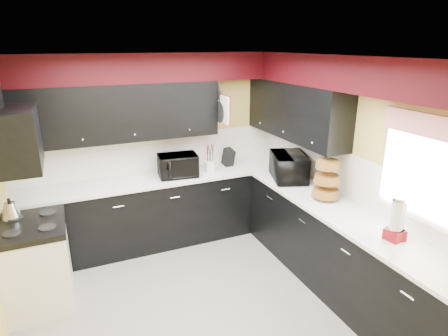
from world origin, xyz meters
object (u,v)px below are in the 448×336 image
object	(u,v)px
utensil_crock	(210,166)
knife_block	(228,157)
microwave	(289,167)
kettle	(11,210)
toaster_oven	(178,166)

from	to	relation	value
utensil_crock	knife_block	distance (m)	0.36
microwave	utensil_crock	distance (m)	1.06
microwave	kettle	size ratio (longest dim) A/B	3.22
kettle	toaster_oven	bearing A→B (deg)	14.21
microwave	toaster_oven	bearing A→B (deg)	81.36
toaster_oven	kettle	size ratio (longest dim) A/B	2.67
kettle	microwave	bearing A→B (deg)	-3.55
microwave	knife_block	xyz separation A→B (m)	(-0.49, 0.81, -0.04)
toaster_oven	microwave	xyz separation A→B (m)	(1.27, -0.68, 0.02)
toaster_oven	knife_block	distance (m)	0.79
utensil_crock	microwave	bearing A→B (deg)	-39.40
toaster_oven	utensil_crock	bearing A→B (deg)	5.61
utensil_crock	kettle	size ratio (longest dim) A/B	0.83
knife_block	kettle	size ratio (longest dim) A/B	1.34
toaster_oven	kettle	distance (m)	1.97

